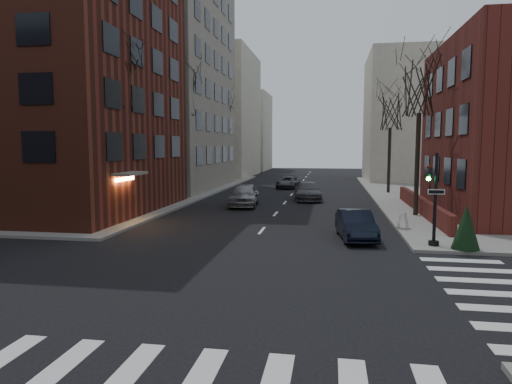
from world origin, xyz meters
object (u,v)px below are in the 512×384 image
(tree_right_a, at_px, (420,87))
(streetlamp_near, at_px, (175,149))
(tree_left_b, at_px, (184,92))
(car_lane_gray, at_px, (308,191))
(tree_left_c, at_px, (223,114))
(parked_sedan, at_px, (356,225))
(car_lane_far, at_px, (288,182))
(tree_right_b, at_px, (391,111))
(evergreen_shrub, at_px, (466,227))
(sandwich_board, at_px, (403,221))
(traffic_signal, at_px, (434,205))
(streetlamp_far, at_px, (232,148))
(car_lane_silver, at_px, (244,195))
(tree_left_a, at_px, (118,77))

(tree_right_a, bearing_deg, streetlamp_near, 166.76)
(tree_left_b, height_order, streetlamp_near, tree_left_b)
(tree_left_b, relative_size, streetlamp_near, 1.72)
(tree_left_b, height_order, car_lane_gray, tree_left_b)
(tree_left_c, xyz_separation_m, car_lane_gray, (10.49, -13.96, -7.29))
(streetlamp_near, bearing_deg, parked_sedan, -41.47)
(car_lane_far, bearing_deg, parked_sedan, -69.96)
(tree_right_b, xyz_separation_m, evergreen_shrub, (0.36, -23.50, -6.49))
(streetlamp_near, xyz_separation_m, sandwich_board, (15.50, -8.96, -3.67))
(tree_right_a, bearing_deg, tree_left_b, 155.56)
(traffic_signal, relative_size, streetlamp_far, 0.64)
(tree_left_c, bearing_deg, evergreen_shrub, -60.31)
(traffic_signal, distance_m, tree_left_b, 24.87)
(tree_right_a, relative_size, evergreen_shrub, 5.16)
(tree_left_b, relative_size, tree_right_a, 1.11)
(streetlamp_near, bearing_deg, car_lane_far, 62.90)
(streetlamp_far, xyz_separation_m, car_lane_silver, (5.43, -20.51, -3.39))
(car_lane_gray, bearing_deg, sandwich_board, -72.20)
(tree_right_a, xyz_separation_m, parked_sedan, (-4.03, -7.46, -7.34))
(tree_left_c, bearing_deg, tree_left_a, -90.00)
(evergreen_shrub, bearing_deg, streetlamp_near, 142.13)
(tree_left_a, height_order, tree_left_b, tree_left_b)
(traffic_signal, distance_m, car_lane_silver, 16.49)
(tree_right_a, xyz_separation_m, sandwich_board, (-1.50, -4.96, -7.47))
(car_lane_silver, bearing_deg, tree_left_b, 137.93)
(tree_right_a, distance_m, evergreen_shrub, 11.77)
(parked_sedan, bearing_deg, sandwich_board, 37.59)
(tree_left_b, distance_m, tree_left_c, 14.03)
(tree_right_b, bearing_deg, car_lane_silver, -137.76)
(traffic_signal, relative_size, tree_left_c, 0.41)
(tree_left_c, relative_size, tree_right_b, 1.06)
(traffic_signal, height_order, car_lane_gray, traffic_signal)
(tree_left_a, relative_size, tree_right_b, 1.12)
(tree_left_c, height_order, evergreen_shrub, tree_left_c)
(parked_sedan, distance_m, car_lane_gray, 15.80)
(traffic_signal, bearing_deg, parked_sedan, 154.00)
(tree_left_c, height_order, streetlamp_near, tree_left_c)
(car_lane_silver, xyz_separation_m, car_lane_far, (1.90, 14.82, -0.24))
(tree_left_a, bearing_deg, tree_left_c, 90.00)
(streetlamp_far, relative_size, car_lane_far, 1.44)
(streetlamp_far, height_order, evergreen_shrub, streetlamp_far)
(streetlamp_far, bearing_deg, parked_sedan, -67.60)
(tree_right_a, bearing_deg, tree_right_b, 90.00)
(car_lane_far, distance_m, evergreen_shrub, 29.57)
(traffic_signal, relative_size, parked_sedan, 0.95)
(parked_sedan, bearing_deg, evergreen_shrub, -31.94)
(car_lane_silver, relative_size, car_lane_gray, 0.98)
(tree_right_a, bearing_deg, tree_left_c, 128.66)
(tree_right_a, relative_size, sandwich_board, 11.79)
(tree_left_c, distance_m, tree_right_b, 19.34)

